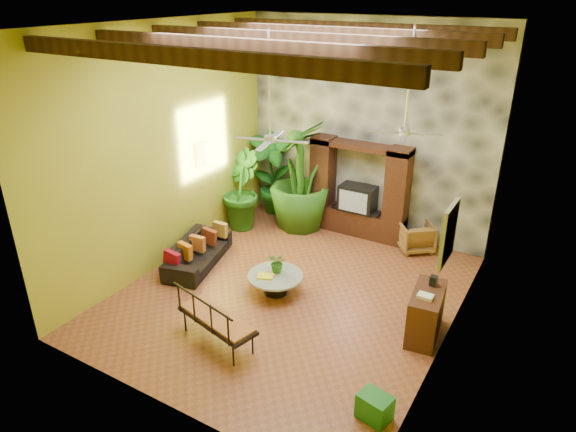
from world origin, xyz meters
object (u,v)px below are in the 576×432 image
Objects in this scene: tall_plant_c at (300,176)px; green_bin at (375,407)px; tall_plant_a at (271,171)px; ceiling_fan_front at (270,127)px; tall_plant_b at (240,190)px; ceiling_fan_back at (406,120)px; coffee_table at (275,281)px; wicker_armchair at (415,237)px; sofa at (198,252)px; entertainment_center at (358,196)px; iron_bench at (214,318)px; side_console at (426,314)px.

tall_plant_c is 5.94× the size of green_bin.
tall_plant_a is 1.18m from tall_plant_c.
tall_plant_c is at bearing 128.83° from green_bin.
tall_plant_b is at bearing 135.16° from ceiling_fan_front.
tall_plant_b is at bearing 141.21° from green_bin.
coffee_table is (-1.88, -1.36, -3.15)m from ceiling_fan_back.
wicker_armchair is at bearing -2.21° from tall_plant_a.
sofa is at bearing 176.67° from coffee_table.
ceiling_fan_back is 3.56m from wicker_armchair.
coffee_table is at bearing 107.84° from ceiling_fan_front.
sofa is (-2.32, -3.18, -0.67)m from entertainment_center.
ceiling_fan_back reaches higher than green_bin.
entertainment_center is 1.46m from tall_plant_c.
entertainment_center is 1.04× the size of tall_plant_a.
ceiling_fan_front reaches higher than entertainment_center.
green_bin is (5.07, -5.35, -0.95)m from tall_plant_a.
entertainment_center is 1.29× the size of ceiling_fan_back.
tall_plant_a is 1.42× the size of iron_bench.
tall_plant_b reaches higher than wicker_armchair.
entertainment_center is at bearing 123.31° from side_console.
ceiling_fan_front is at bearing 147.45° from green_bin.
sofa is 3.31m from tall_plant_a.
sofa is 4.47× the size of green_bin.
green_bin is (5.27, -4.24, -0.77)m from tall_plant_b.
sofa is at bearing -0.55° from wicker_armchair.
tall_plant_b is at bearing 152.10° from side_console.
iron_bench is 1.49× the size of side_console.
ceiling_fan_front reaches higher than sofa.
iron_bench is (-1.82, -5.05, 0.20)m from wicker_armchair.
entertainment_center is 1.19× the size of sofa.
ceiling_fan_front reaches higher than tall_plant_a.
tall_plant_a is 1.15m from tall_plant_b.
wicker_armchair is (-0.08, 1.80, -3.07)m from ceiling_fan_back.
tall_plant_c is 4.98m from iron_bench.
side_console reaches higher than wicker_armchair.
ceiling_fan_back reaches higher than wicker_armchair.
sofa is at bearing -126.17° from entertainment_center.
wicker_armchair is 0.68× the size of side_console.
tall_plant_a is 1.18× the size of tall_plant_b.
entertainment_center is 1.29× the size of ceiling_fan_front.
tall_plant_a is at bearing 154.28° from ceiling_fan_back.
sofa is (-2.12, 0.36, -3.11)m from ceiling_fan_front.
ceiling_fan_front is 0.92× the size of sofa.
tall_plant_b reaches higher than sofa.
tall_plant_a is (-4.05, 1.95, -2.25)m from ceiling_fan_back.
wicker_armchair is 3.06m from tall_plant_c.
ceiling_fan_front is 1.00× the size of ceiling_fan_back.
side_console is at bearing -49.69° from entertainment_center.
tall_plant_b is at bearing -25.92° from wicker_armchair.
wicker_armchair is 5.37m from iron_bench.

